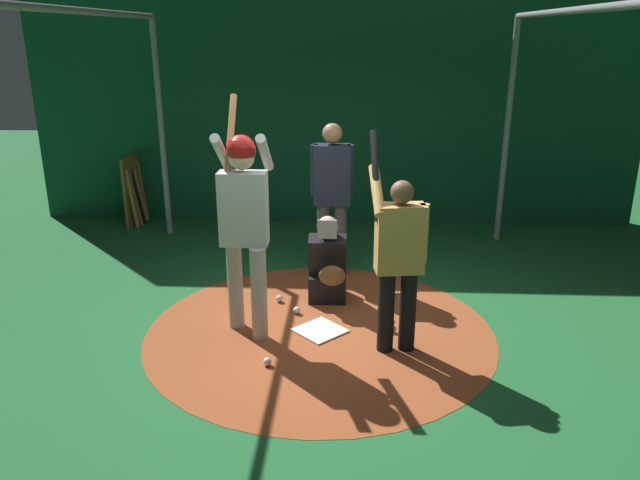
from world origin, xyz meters
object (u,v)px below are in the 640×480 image
Objects in this scene: batter at (244,215)px; umpire at (332,192)px; catcher at (328,268)px; baseball_1 at (267,362)px; visitor at (399,255)px; bat_rack at (137,190)px; home_plate at (320,330)px; baseball_0 at (279,299)px; baseball_2 at (297,310)px.

umpire is (-1.54, 0.76, -0.16)m from batter.
catcher reaches higher than baseball_1.
visitor is at bearing 79.20° from batter.
bat_rack is (-2.82, -3.05, 0.12)m from catcher.
baseball_1 is at bearing 31.24° from bat_rack.
catcher is at bearing 136.83° from batter.
umpire is at bearing 178.82° from catcher.
home_plate is 5.68× the size of baseball_1.
home_plate is 0.40× the size of bat_rack.
home_plate is 5.68× the size of baseball_0.
umpire is 1.40m from baseball_0.
visitor is at bearing 50.79° from baseball_0.
bat_rack reaches higher than catcher.
baseball_0 is at bearing 162.51° from batter.
baseball_1 is (0.37, -1.14, -0.88)m from visitor.
batter reaches higher than baseball_0.
baseball_0 and baseball_1 have the same top height.
batter is 1.13× the size of visitor.
visitor is (1.81, 0.65, -0.11)m from umpire.
baseball_0 is 1.34m from baseball_1.
batter reaches higher than visitor.
bat_rack is 14.20× the size of baseball_0.
bat_rack reaches higher than baseball_0.
baseball_1 is 1.07m from baseball_2.
visitor is 1.49m from baseball_1.
bat_rack is 14.20× the size of baseball_2.
visitor is at bearing 108.08° from baseball_1.
catcher is 0.48× the size of visitor.
visitor is at bearing 66.39° from home_plate.
batter reaches higher than baseball_2.
bat_rack reaches higher than home_plate.
bat_rack is at bearing -143.70° from visitor.
baseball_1 is at bearing -18.22° from catcher.
home_plate is at bearing 147.87° from baseball_1.
catcher is 12.98× the size of baseball_0.
batter is 30.38× the size of baseball_0.
baseball_2 is (-1.06, 0.17, 0.00)m from baseball_1.
visitor reaches higher than baseball_2.
home_plate is at bearing 40.11° from bat_rack.
umpire is 24.66× the size of baseball_2.
batter is 1.37m from catcher.
bat_rack is at bearing -132.68° from catcher.
batter is 1.35m from baseball_1.
baseball_0 is 0.36m from baseball_2.
baseball_1 is (0.68, -0.43, 0.03)m from home_plate.
bat_rack is at bearing -139.02° from baseball_0.
batter is at bearing -43.17° from catcher.
baseball_2 is at bearing 171.11° from baseball_1.
baseball_0 is (0.09, -0.53, -0.33)m from catcher.
catcher is at bearing -155.51° from visitor.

